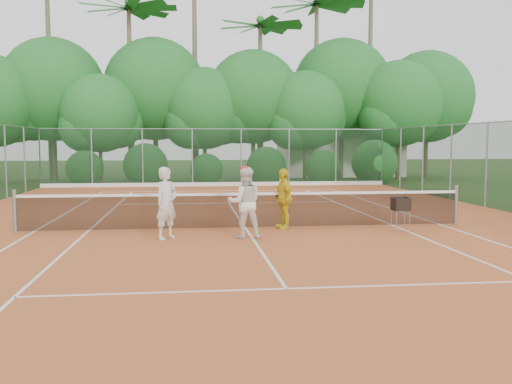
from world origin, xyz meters
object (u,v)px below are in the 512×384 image
player_white (167,203)px  player_center_grp (245,202)px  ball_hopper (401,205)px  player_yellow (283,199)px

player_white → player_center_grp: (1.86, -0.08, 0.00)m
player_white → ball_hopper: 5.90m
player_yellow → ball_hopper: (2.86, -1.05, -0.09)m
player_white → player_yellow: (3.04, 1.31, -0.06)m
player_yellow → player_white: bearing=-80.4°
player_yellow → ball_hopper: 3.04m
ball_hopper → player_white: bearing=169.2°
player_white → ball_hopper: (5.90, 0.26, -0.14)m
player_center_grp → player_yellow: bearing=49.7°
player_center_grp → ball_hopper: 4.05m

